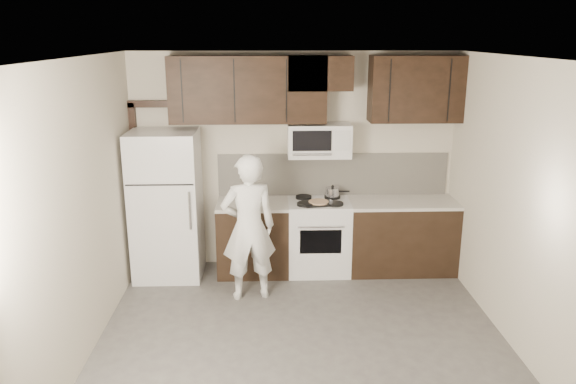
{
  "coord_description": "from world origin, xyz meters",
  "views": [
    {
      "loc": [
        -0.31,
        -4.63,
        2.9
      ],
      "look_at": [
        -0.12,
        0.9,
        1.33
      ],
      "focal_mm": 35.0,
      "sensor_mm": 36.0,
      "label": 1
    }
  ],
  "objects": [
    {
      "name": "backsplash",
      "position": [
        0.5,
        2.24,
        1.18
      ],
      "size": [
        2.9,
        0.02,
        0.54
      ],
      "primitive_type": "cube",
      "color": "beige",
      "rests_on": "counter_run"
    },
    {
      "name": "refrigerator",
      "position": [
        -1.55,
        1.89,
        0.9
      ],
      "size": [
        0.8,
        0.76,
        1.8
      ],
      "color": "white",
      "rests_on": "floor"
    },
    {
      "name": "floor",
      "position": [
        0.0,
        0.0,
        0.0
      ],
      "size": [
        4.5,
        4.5,
        0.0
      ],
      "primitive_type": "plane",
      "color": "#4B4846",
      "rests_on": "ground"
    },
    {
      "name": "stove",
      "position": [
        0.3,
        1.94,
        0.46
      ],
      "size": [
        0.76,
        0.66,
        0.94
      ],
      "color": "white",
      "rests_on": "floor"
    },
    {
      "name": "ceiling",
      "position": [
        0.0,
        0.0,
        2.7
      ],
      "size": [
        4.5,
        4.5,
        0.0
      ],
      "primitive_type": "plane",
      "rotation": [
        3.14,
        0.0,
        0.0
      ],
      "color": "white",
      "rests_on": "back_wall"
    },
    {
      "name": "microwave",
      "position": [
        0.3,
        2.06,
        1.65
      ],
      "size": [
        0.76,
        0.42,
        0.4
      ],
      "color": "white",
      "rests_on": "upper_cabinets"
    },
    {
      "name": "back_wall",
      "position": [
        0.0,
        2.25,
        1.35
      ],
      "size": [
        4.0,
        0.0,
        4.0
      ],
      "primitive_type": "plane",
      "rotation": [
        1.57,
        0.0,
        0.0
      ],
      "color": "beige",
      "rests_on": "ground"
    },
    {
      "name": "upper_cabinets",
      "position": [
        0.21,
        2.08,
        2.28
      ],
      "size": [
        3.48,
        0.35,
        0.78
      ],
      "color": "black",
      "rests_on": "back_wall"
    },
    {
      "name": "pizza",
      "position": [
        0.29,
        1.83,
        0.94
      ],
      "size": [
        0.29,
        0.29,
        0.02
      ],
      "primitive_type": "cylinder",
      "rotation": [
        0.0,
        0.0,
        0.18
      ],
      "color": "beige",
      "rests_on": "baking_tray"
    },
    {
      "name": "person",
      "position": [
        -0.54,
        1.23,
        0.83
      ],
      "size": [
        0.67,
        0.51,
        1.66
      ],
      "primitive_type": "imported",
      "rotation": [
        0.0,
        0.0,
        3.34
      ],
      "color": "white",
      "rests_on": "floor"
    },
    {
      "name": "baking_tray",
      "position": [
        0.29,
        1.83,
        0.92
      ],
      "size": [
        0.41,
        0.33,
        0.02
      ],
      "primitive_type": "cube",
      "rotation": [
        0.0,
        0.0,
        0.18
      ],
      "color": "black",
      "rests_on": "counter_run"
    },
    {
      "name": "door_trim",
      "position": [
        -1.92,
        2.21,
        1.25
      ],
      "size": [
        0.5,
        0.08,
        2.12
      ],
      "color": "black",
      "rests_on": "floor"
    },
    {
      "name": "saucepan",
      "position": [
        0.48,
        2.09,
        0.98
      ],
      "size": [
        0.3,
        0.17,
        0.17
      ],
      "color": "silver",
      "rests_on": "stove"
    },
    {
      "name": "counter_run",
      "position": [
        0.6,
        1.94,
        0.46
      ],
      "size": [
        2.95,
        0.64,
        0.91
      ],
      "color": "black",
      "rests_on": "floor"
    }
  ]
}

